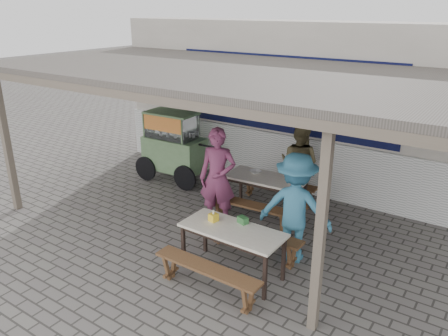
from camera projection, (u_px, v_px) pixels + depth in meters
ground at (205, 243)px, 7.42m from camera, size 60.00×60.00×0.00m
back_wall at (301, 106)px, 9.59m from camera, size 9.00×1.28×3.50m
warung_roof at (236, 75)px, 7.16m from camera, size 9.00×4.21×2.81m
table_left at (266, 181)px, 8.26m from camera, size 1.54×0.80×0.75m
bench_left_street at (251, 209)px, 7.87m from camera, size 1.61×0.39×0.45m
bench_left_wall at (278, 186)px, 8.88m from camera, size 1.61×0.39×0.45m
table_right at (232, 234)px, 6.36m from camera, size 1.54×0.68×0.75m
bench_right_street at (207, 273)px, 5.99m from camera, size 1.64×0.29×0.45m
bench_right_wall at (254, 236)px, 6.96m from camera, size 1.64×0.29×0.45m
vendor_cart at (173, 144)px, 9.83m from camera, size 1.99×0.83×1.59m
patron_street_side at (218, 178)px, 7.75m from camera, size 0.77×0.62×1.83m
patron_wall_side at (299, 163)px, 8.73m from camera, size 0.81×0.63×1.65m
patron_right_table at (295, 208)px, 6.69m from camera, size 1.26×0.89×1.76m
tissue_box at (213, 217)px, 6.54m from camera, size 0.14×0.14×0.12m
donation_box at (243, 220)px, 6.48m from camera, size 0.18×0.14×0.10m
condiment_jar at (289, 178)px, 8.08m from camera, size 0.09×0.09×0.10m
condiment_bowl at (255, 172)px, 8.44m from camera, size 0.29×0.29×0.05m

